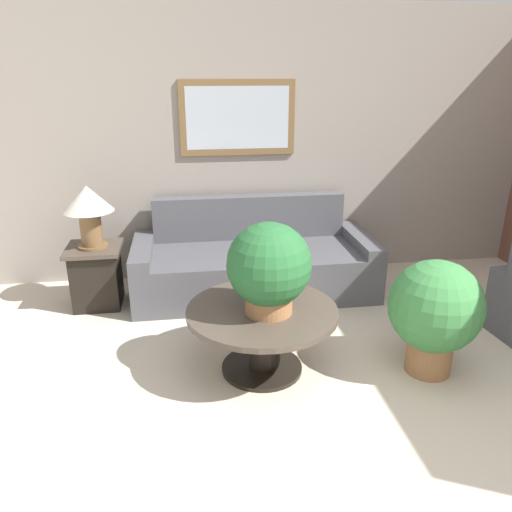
% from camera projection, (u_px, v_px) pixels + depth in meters
% --- Properties ---
extents(ground_plane, '(20.00, 20.00, 0.00)m').
position_uv_depth(ground_plane, '(406.00, 502.00, 2.47)').
color(ground_plane, beige).
extents(wall_back, '(6.96, 0.09, 2.60)m').
position_uv_depth(wall_back, '(285.00, 145.00, 4.90)').
color(wall_back, gray).
rests_on(wall_back, ground_plane).
extents(couch_main, '(2.23, 0.92, 0.85)m').
position_uv_depth(couch_main, '(254.00, 263.00, 4.74)').
color(couch_main, '#4C4C51').
rests_on(couch_main, ground_plane).
extents(coffee_table, '(1.04, 1.04, 0.48)m').
position_uv_depth(coffee_table, '(262.00, 326.00, 3.44)').
color(coffee_table, black).
rests_on(coffee_table, ground_plane).
extents(side_table, '(0.47, 0.47, 0.55)m').
position_uv_depth(side_table, '(97.00, 275.00, 4.45)').
color(side_table, black).
rests_on(side_table, ground_plane).
extents(table_lamp, '(0.42, 0.42, 0.54)m').
position_uv_depth(table_lamp, '(88.00, 206.00, 4.22)').
color(table_lamp, brown).
rests_on(table_lamp, side_table).
extents(potted_plant_on_table, '(0.56, 0.56, 0.62)m').
position_uv_depth(potted_plant_on_table, '(269.00, 267.00, 3.24)').
color(potted_plant_on_table, '#9E6B42').
rests_on(potted_plant_on_table, coffee_table).
extents(potted_plant_floor, '(0.64, 0.64, 0.83)m').
position_uv_depth(potted_plant_floor, '(435.00, 311.00, 3.38)').
color(potted_plant_floor, '#9E6B42').
rests_on(potted_plant_floor, ground_plane).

